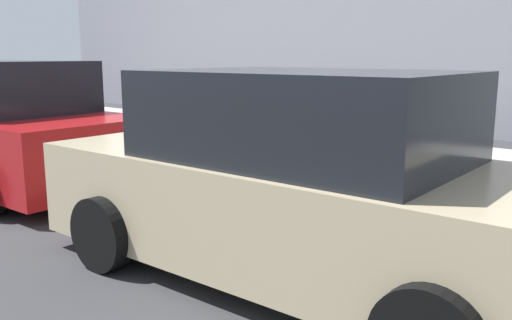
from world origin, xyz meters
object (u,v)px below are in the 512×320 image
Objects in this scene: parked_car_beige_0 at (303,185)px; suitcase_olive_0 at (343,162)px; parking_meter at (420,127)px; fire_hydrant at (166,131)px; suitcase_silver_5 at (198,143)px; suitcase_maroon_4 at (230,149)px; suitcase_navy_3 at (253,150)px; bollard_post at (139,128)px; parked_car_red_1 at (1,127)px; suitcase_red_1 at (313,159)px; suitcase_black_2 at (283,150)px.

suitcase_olive_0 is at bearing -65.19° from parked_car_beige_0.
fire_hydrant is at bearing 3.32° from parking_meter.
suitcase_silver_5 is 0.18× the size of parked_car_beige_0.
parked_car_beige_0 is at bearing 95.29° from parking_meter.
parked_car_beige_0 is (-4.56, 2.42, 0.23)m from fire_hydrant.
suitcase_maroon_4 is at bearing 3.73° from parking_meter.
suitcase_navy_3 is at bearing 179.54° from suitcase_silver_5.
suitcase_maroon_4 is 0.13× the size of parked_car_beige_0.
suitcase_silver_5 is at bearing -176.41° from bollard_post.
bollard_post is 4.88m from parking_meter.
bollard_post is 0.19× the size of parked_car_red_1.
suitcase_black_2 is at bearing 3.17° from suitcase_red_1.
bollard_post is 5.58m from parked_car_beige_0.
suitcase_black_2 is 1.78× the size of suitcase_maroon_4.
suitcase_olive_0 is at bearing 176.32° from suitcase_maroon_4.
parking_meter reaches higher than suitcase_red_1.
suitcase_navy_3 is at bearing 4.48° from suitcase_black_2.
parked_car_red_1 is at bearing 57.95° from suitcase_silver_5.
fire_hydrant is 0.62× the size of parking_meter.
suitcase_maroon_4 is at bearing -13.13° from suitcase_navy_3.
fire_hydrant is at bearing -1.18° from suitcase_olive_0.
suitcase_olive_0 is 1.02× the size of suitcase_navy_3.
suitcase_black_2 is 0.23× the size of parked_car_red_1.
parked_car_beige_0 is at bearing 155.94° from bollard_post.
parking_meter is at bearing -169.05° from suitcase_red_1.
bollard_post reaches higher than fire_hydrant.
suitcase_red_1 is 0.99m from suitcase_navy_3.
suitcase_olive_0 is 0.78× the size of parking_meter.
parked_car_beige_0 is 0.99× the size of parked_car_red_1.
parking_meter reaches higher than suitcase_navy_3.
parked_car_red_1 is (3.14, 2.39, 0.28)m from suitcase_black_2.
suitcase_navy_3 is 1.22× the size of fire_hydrant.
suitcase_black_2 is 0.51m from suitcase_navy_3.
parked_car_red_1 is at bearing 33.67° from suitcase_red_1.
suitcase_red_1 is at bearing -177.67° from bollard_post.
suitcase_olive_0 is at bearing -179.90° from suitcase_navy_3.
suitcase_red_1 is at bearing -146.33° from parked_car_red_1.
suitcase_olive_0 is 1.17× the size of suitcase_silver_5.
suitcase_navy_3 is 2.53m from bollard_post.
suitcase_red_1 is 0.15× the size of parked_car_red_1.
suitcase_silver_5 is at bearing -32.33° from parked_car_beige_0.
parked_car_beige_0 is at bearing 180.00° from parked_car_red_1.
suitcase_silver_5 is 4.42m from parked_car_beige_0.
suitcase_navy_3 is 0.76× the size of parking_meter.
suitcase_navy_3 is at bearing -178.27° from bollard_post.
suitcase_black_2 is (0.48, 0.03, 0.07)m from suitcase_red_1.
suitcase_navy_3 reaches higher than suitcase_red_1.
parked_car_beige_0 is (-2.57, 2.35, 0.31)m from suitcase_navy_3.
suitcase_maroon_4 is (1.09, -0.10, -0.12)m from suitcase_black_2.
parking_meter is at bearing -176.68° from fire_hydrant.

